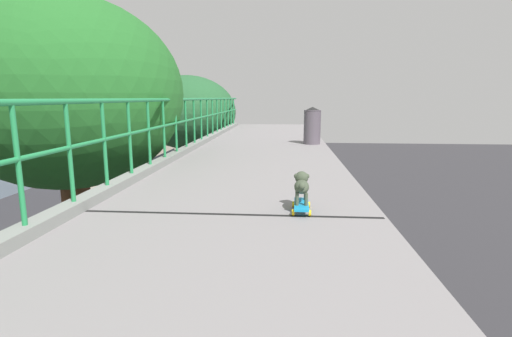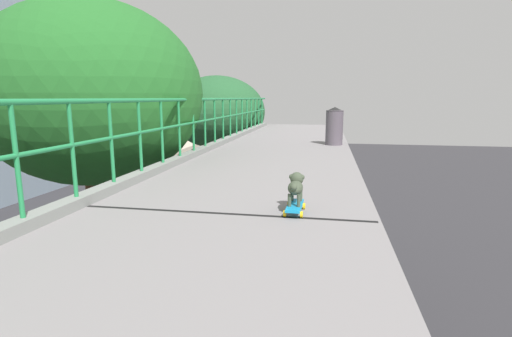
% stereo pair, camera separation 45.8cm
% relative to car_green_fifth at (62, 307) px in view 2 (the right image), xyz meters
% --- Properties ---
extents(car_green_fifth, '(1.83, 4.29, 1.51)m').
position_rel_car_green_fifth_xyz_m(car_green_fifth, '(0.00, 0.00, 0.00)').
color(car_green_fifth, '#256F36').
rests_on(car_green_fifth, ground).
extents(car_black_sixth, '(1.83, 4.33, 1.36)m').
position_rel_car_green_fifth_xyz_m(car_black_sixth, '(-3.14, 3.98, -0.06)').
color(car_black_sixth, black).
rests_on(car_black_sixth, ground).
extents(city_bus, '(2.56, 11.16, 3.41)m').
position_rel_car_green_fifth_xyz_m(city_bus, '(-3.51, 17.82, 1.22)').
color(city_bus, beige).
rests_on(city_bus, ground).
extents(roadside_tree_mid, '(4.52, 4.52, 9.03)m').
position_rel_car_green_fifth_xyz_m(roadside_tree_mid, '(3.10, -2.34, 6.34)').
color(roadside_tree_mid, brown).
rests_on(roadside_tree_mid, ground).
extents(roadside_tree_far, '(4.20, 4.20, 8.02)m').
position_rel_car_green_fifth_xyz_m(roadside_tree_far, '(3.13, 6.79, 5.68)').
color(roadside_tree_far, '#55311F').
rests_on(roadside_tree_far, ground).
extents(toy_skateboard, '(0.20, 0.47, 0.09)m').
position_rel_car_green_fifth_xyz_m(toy_skateboard, '(7.60, -5.94, 5.29)').
color(toy_skateboard, '#168DC7').
rests_on(toy_skateboard, overpass_deck).
extents(small_dog, '(0.16, 0.41, 0.30)m').
position_rel_car_green_fifth_xyz_m(small_dog, '(7.60, -5.87, 5.49)').
color(small_dog, '#414B39').
rests_on(small_dog, toy_skateboard).
extents(litter_bin, '(0.43, 0.43, 0.93)m').
position_rel_car_green_fifth_xyz_m(litter_bin, '(8.07, 0.01, 5.69)').
color(litter_bin, '#554C56').
rests_on(litter_bin, overpass_deck).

